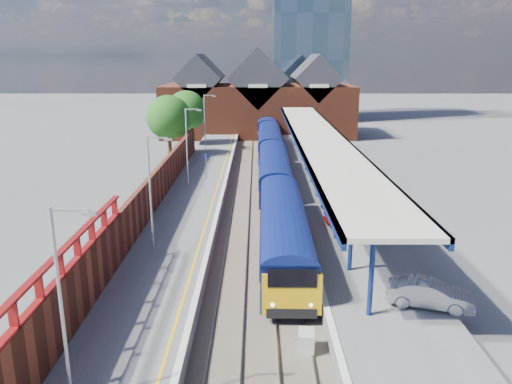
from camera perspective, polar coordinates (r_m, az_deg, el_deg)
ground at (r=54.06m, az=0.26°, el=1.96°), size 240.00×240.00×0.00m
ballast_bed at (r=44.39m, az=0.29°, el=-0.98°), size 6.00×76.00×0.06m
rails at (r=44.36m, az=0.29°, el=-0.87°), size 4.51×76.00×0.14m
left_platform at (r=44.58m, az=-6.80°, el=-0.39°), size 5.00×76.00×1.00m
right_platform at (r=44.68m, az=8.01°, el=-0.40°), size 6.00×76.00×1.00m
coping_left at (r=44.22m, az=-3.79°, el=0.26°), size 0.30×76.00×0.05m
coping_right at (r=44.24m, az=4.37°, el=0.26°), size 0.30×76.00×0.05m
yellow_line at (r=44.27m, az=-4.57°, el=0.24°), size 0.14×76.00×0.01m
train at (r=54.99m, az=1.82°, el=4.45°), size 2.99×65.93×3.45m
canopy at (r=45.48m, az=7.25°, el=6.04°), size 4.50×52.00×4.48m
lamp_post_a at (r=17.55m, az=-21.07°, el=-11.06°), size 1.48×0.18×7.00m
lamp_post_b at (r=30.21m, az=-11.77°, el=0.63°), size 1.48×0.18×7.00m
lamp_post_c at (r=45.65m, az=-7.76°, el=5.73°), size 1.48×0.18×7.00m
lamp_post_d at (r=61.38m, az=-5.77°, el=8.23°), size 1.48×0.18×7.00m
platform_sign at (r=47.87m, az=-5.73°, el=3.43°), size 0.55×0.08×2.50m
brick_wall at (r=38.34m, az=-11.87°, el=-0.19°), size 0.35×50.00×3.86m
station_building at (r=80.91m, az=0.21°, el=10.33°), size 30.00×12.12×13.78m
glass_tower at (r=103.39m, az=6.09°, el=19.52°), size 14.20×14.20×40.30m
tree_near at (r=59.82m, az=-9.82°, el=8.25°), size 5.20×5.20×8.10m
tree_far at (r=67.52m, az=-7.83°, el=9.11°), size 5.20×5.20×8.10m
parked_car_red at (r=35.60m, az=11.18°, el=-2.60°), size 4.31×2.05×1.42m
parked_car_silver at (r=25.33m, az=19.27°, el=-10.93°), size 4.18×2.55×1.30m
parked_car_dark at (r=38.96m, az=10.59°, el=-1.14°), size 4.39×1.99×1.25m
parked_car_blue at (r=39.14m, az=12.46°, el=-1.15°), size 4.78×2.62×1.27m
relay_cabinet at (r=22.67m, az=5.76°, el=-16.69°), size 0.79×0.97×1.00m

